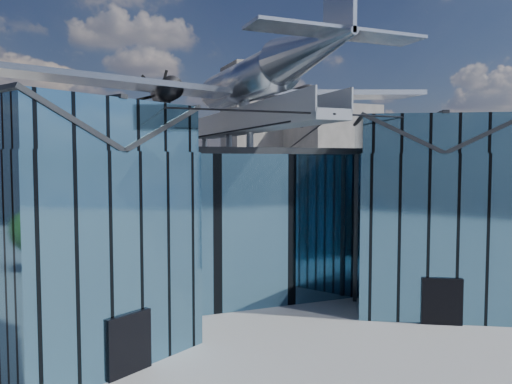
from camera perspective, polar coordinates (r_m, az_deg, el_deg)
name	(u,v)px	position (r m, az deg, el deg)	size (l,w,h in m)	color
ground_plane	(269,319)	(29.57, 1.51, -14.30)	(120.00, 120.00, 0.00)	gray
museum	(235,213)	(33.73, -2.44, -2.44)	(32.88, 24.50, 17.60)	teal
bg_towers	(144,154)	(77.32, -12.67, 4.21)	(77.00, 24.50, 26.00)	slate
tree_side_e	(480,217)	(55.96, 24.24, -2.63)	(3.66, 3.66, 4.90)	#372716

